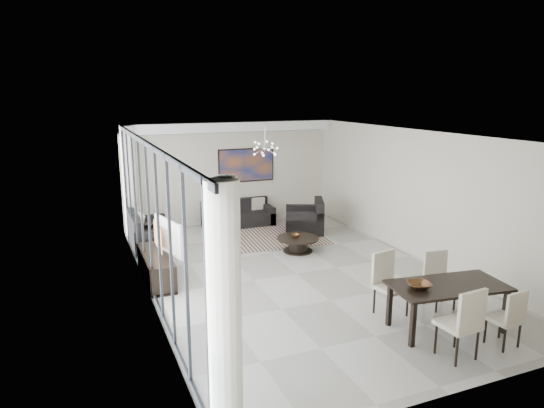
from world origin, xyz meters
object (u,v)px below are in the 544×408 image
coffee_table (298,243)px  television (163,237)px  tv_console (156,267)px  dining_table (448,290)px  sofa_main (238,217)px

coffee_table → television: 3.39m
coffee_table → television: bearing=-169.6°
tv_console → dining_table: 5.52m
sofa_main → tv_console: (-2.85, -3.31, 0.04)m
coffee_table → tv_console: 3.46m
television → dining_table: (3.77, -3.81, -0.23)m
coffee_table → dining_table: 4.46m
coffee_table → sofa_main: size_ratio=0.50×
sofa_main → dining_table: (1.08, -7.16, 0.43)m
sofa_main → dining_table: 7.26m
sofa_main → tv_console: 4.36m
tv_console → television: bearing=-15.4°
tv_console → television: television is taller
tv_console → dining_table: bearing=-44.5°
television → dining_table: size_ratio=0.62×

